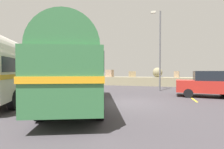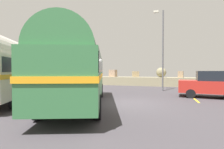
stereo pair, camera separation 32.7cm
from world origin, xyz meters
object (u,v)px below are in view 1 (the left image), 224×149
object	(u,v)px
parked_car_nearest	(208,84)
vintage_coach	(79,68)
second_coach	(11,68)
lamp_post	(159,47)

from	to	relation	value
parked_car_nearest	vintage_coach	bearing A→B (deg)	128.97
vintage_coach	second_coach	bearing A→B (deg)	158.16
second_coach	lamp_post	world-z (taller)	lamp_post
vintage_coach	parked_car_nearest	bearing A→B (deg)	13.26
parked_car_nearest	lamp_post	size ratio (longest dim) A/B	0.57
vintage_coach	parked_car_nearest	distance (m)	9.10
vintage_coach	lamp_post	bearing A→B (deg)	41.92
second_coach	parked_car_nearest	bearing A→B (deg)	-5.39
second_coach	parked_car_nearest	world-z (taller)	second_coach
parked_car_nearest	lamp_post	distance (m)	5.49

